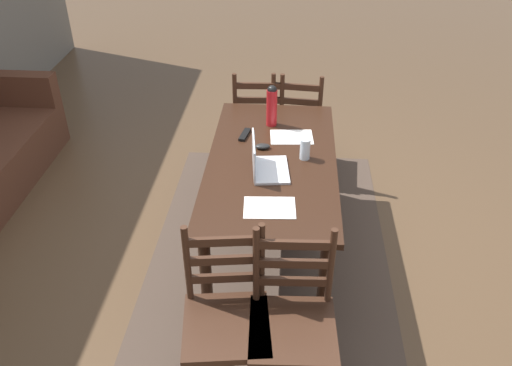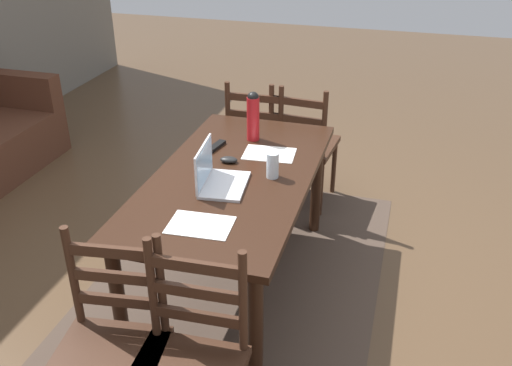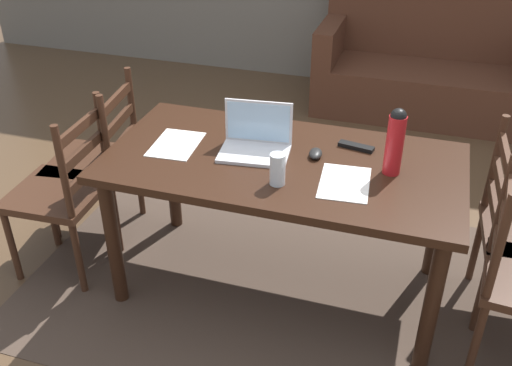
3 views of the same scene
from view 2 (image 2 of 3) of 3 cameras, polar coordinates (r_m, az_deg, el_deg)
ground_plane at (r=3.46m, az=-2.10°, el=-10.27°), size 14.00×14.00×0.00m
area_rug at (r=3.46m, az=-2.10°, el=-10.24°), size 2.58×1.68×0.01m
dining_table at (r=3.10m, az=-2.31°, el=-0.73°), size 1.64×0.84×0.75m
chair_right_near at (r=4.11m, az=4.77°, el=3.80°), size 0.48×0.48×0.95m
chair_left_far at (r=2.47m, az=-14.66°, el=-16.30°), size 0.49×0.49×0.95m
chair_right_far at (r=4.18m, az=0.31°, el=4.34°), size 0.46×0.46×0.95m
laptop at (r=2.92m, az=-4.15°, el=0.74°), size 0.34×0.26×0.23m
water_bottle at (r=3.42m, az=-0.30°, el=6.90°), size 0.08×0.08×0.31m
drinking_glass at (r=2.99m, az=1.69°, el=1.82°), size 0.07×0.07×0.14m
computer_mouse at (r=3.18m, az=-2.78°, el=2.38°), size 0.07×0.11×0.03m
tv_remote at (r=3.37m, az=-4.10°, el=3.74°), size 0.18×0.08×0.02m
paper_stack_left at (r=3.28m, az=1.36°, el=2.99°), size 0.23×0.31×0.00m
paper_stack_right at (r=2.62m, az=-5.68°, el=-4.27°), size 0.23×0.31×0.00m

